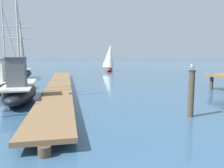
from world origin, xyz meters
name	(u,v)px	position (x,y,z in m)	size (l,w,h in m)	color
floating_dock	(59,85)	(-5.49, 17.04, 0.36)	(3.64, 24.16, 0.53)	brown
fishing_boat_1	(4,81)	(-10.00, 17.94, 0.68)	(2.18, 7.38, 7.11)	silver
fishing_boat_2	(19,73)	(-10.86, 25.21, 0.74)	(2.31, 6.66, 4.92)	black
fishing_boat_3	(20,89)	(-7.31, 12.82, 0.74)	(2.69, 6.94, 6.72)	black
mooring_piling	(191,93)	(1.20, 8.35, 1.08)	(0.30, 0.30, 2.09)	#4C3D2D
perched_seagull	(193,67)	(1.21, 8.36, 2.24)	(0.32, 0.29, 0.26)	gold
distant_sailboat	(109,58)	(0.81, 37.34, 2.27)	(2.83, 4.32, 5.04)	#AD2823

